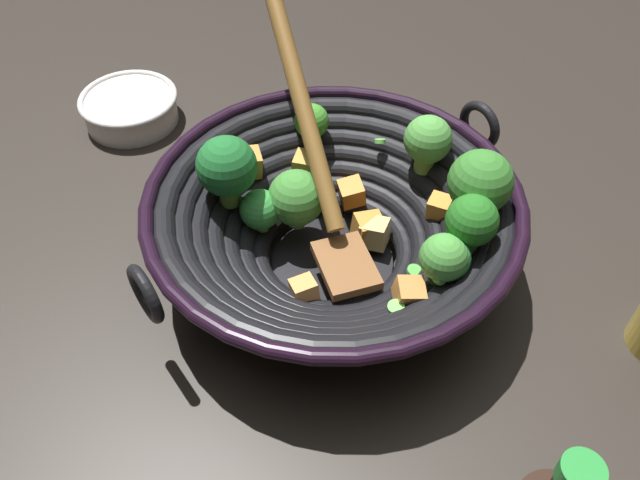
{
  "coord_description": "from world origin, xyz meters",
  "views": [
    {
      "loc": [
        0.12,
        -0.42,
        0.51
      ],
      "look_at": [
        -0.01,
        0.0,
        0.03
      ],
      "focal_mm": 36.2,
      "sensor_mm": 36.0,
      "label": 1
    }
  ],
  "objects": [
    {
      "name": "wok",
      "position": [
        0.0,
        0.0,
        0.07
      ],
      "size": [
        0.36,
        0.37,
        0.23
      ],
      "color": "black",
      "rests_on": "ground"
    },
    {
      "name": "ground_plane",
      "position": [
        0.0,
        0.0,
        0.0
      ],
      "size": [
        4.0,
        4.0,
        0.0
      ],
      "primitive_type": "plane",
      "color": "#28231E"
    },
    {
      "name": "prep_bowl",
      "position": [
        -0.32,
        0.16,
        0.02
      ],
      "size": [
        0.13,
        0.13,
        0.04
      ],
      "color": "silver",
      "rests_on": "ground"
    }
  ]
}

